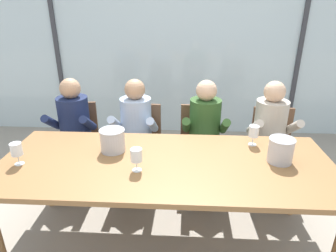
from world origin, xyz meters
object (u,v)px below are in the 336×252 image
at_px(person_pale_blue_shirt, 135,130).
at_px(person_beige_jumper, 271,133).
at_px(chair_center, 199,140).
at_px(person_olive_shirt, 205,131).
at_px(chair_near_curtain, 78,136).
at_px(wine_glass_center_pour, 254,132).
at_px(dining_table, 165,169).
at_px(person_navy_polo, 73,128).
at_px(chair_left_of_center, 141,138).
at_px(wine_glass_near_bucket, 17,150).
at_px(chair_right_of_center, 272,143).
at_px(ice_bucket_secondary, 113,140).
at_px(wine_glass_by_left_taster, 136,156).
at_px(ice_bucket_primary, 281,150).

height_order(person_pale_blue_shirt, person_beige_jumper, same).
xyz_separation_m(chair_center, person_olive_shirt, (0.04, -0.16, 0.17)).
distance_m(chair_near_curtain, wine_glass_center_pour, 1.91).
distance_m(dining_table, person_navy_polo, 1.29).
height_order(dining_table, chair_near_curtain, chair_near_curtain).
relative_size(chair_near_curtain, person_pale_blue_shirt, 0.73).
relative_size(person_navy_polo, person_olive_shirt, 1.00).
height_order(chair_left_of_center, wine_glass_near_bucket, wine_glass_near_bucket).
distance_m(person_pale_blue_shirt, wine_glass_near_bucket, 1.17).
bearing_deg(chair_right_of_center, wine_glass_near_bucket, -151.78).
height_order(person_olive_shirt, wine_glass_center_pour, person_olive_shirt).
distance_m(chair_near_curtain, wine_glass_near_bucket, 1.12).
relative_size(ice_bucket_secondary, wine_glass_center_pour, 1.19).
height_order(ice_bucket_secondary, wine_glass_by_left_taster, ice_bucket_secondary).
xyz_separation_m(person_navy_polo, wine_glass_near_bucket, (-0.08, -0.88, 0.20)).
height_order(wine_glass_by_left_taster, wine_glass_center_pour, same).
distance_m(chair_left_of_center, wine_glass_by_left_taster, 1.16).
bearing_deg(person_navy_polo, person_beige_jumper, 0.06).
height_order(dining_table, wine_glass_by_left_taster, wine_glass_by_left_taster).
xyz_separation_m(chair_near_curtain, person_pale_blue_shirt, (0.68, -0.17, 0.17)).
bearing_deg(ice_bucket_primary, dining_table, -176.52).
height_order(person_navy_polo, ice_bucket_primary, person_navy_polo).
height_order(person_navy_polo, wine_glass_near_bucket, person_navy_polo).
relative_size(person_pale_blue_shirt, person_olive_shirt, 1.00).
height_order(chair_left_of_center, person_olive_shirt, person_olive_shirt).
bearing_deg(chair_near_curtain, chair_right_of_center, -9.22).
relative_size(person_pale_blue_shirt, wine_glass_by_left_taster, 6.91).
xyz_separation_m(chair_right_of_center, ice_bucket_secondary, (-1.52, -0.74, 0.36)).
xyz_separation_m(chair_left_of_center, person_pale_blue_shirt, (-0.03, -0.17, 0.17)).
xyz_separation_m(chair_center, wine_glass_center_pour, (0.42, -0.61, 0.38)).
distance_m(person_beige_jumper, wine_glass_by_left_taster, 1.54).
bearing_deg(chair_center, chair_right_of_center, -1.21).
height_order(chair_right_of_center, wine_glass_center_pour, wine_glass_center_pour).
relative_size(chair_near_curtain, ice_bucket_primary, 4.54).
distance_m(person_olive_shirt, person_beige_jumper, 0.67).
height_order(chair_right_of_center, person_beige_jumper, person_beige_jumper).
height_order(chair_left_of_center, ice_bucket_secondary, ice_bucket_secondary).
relative_size(person_navy_polo, wine_glass_near_bucket, 6.91).
relative_size(person_olive_shirt, wine_glass_by_left_taster, 6.91).
relative_size(dining_table, wine_glass_by_left_taster, 14.78).
xyz_separation_m(chair_right_of_center, ice_bucket_primary, (-0.21, -0.85, 0.36)).
bearing_deg(person_beige_jumper, person_pale_blue_shirt, 177.40).
distance_m(chair_left_of_center, person_navy_polo, 0.73).
distance_m(chair_right_of_center, person_pale_blue_shirt, 1.46).
height_order(chair_near_curtain, chair_left_of_center, same).
bearing_deg(wine_glass_by_left_taster, ice_bucket_secondary, 129.43).
distance_m(person_olive_shirt, wine_glass_near_bucket, 1.71).
bearing_deg(chair_left_of_center, ice_bucket_primary, -31.40).
xyz_separation_m(person_navy_polo, wine_glass_center_pour, (1.75, -0.45, 0.20)).
xyz_separation_m(dining_table, person_pale_blue_shirt, (-0.37, 0.79, -0.02)).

